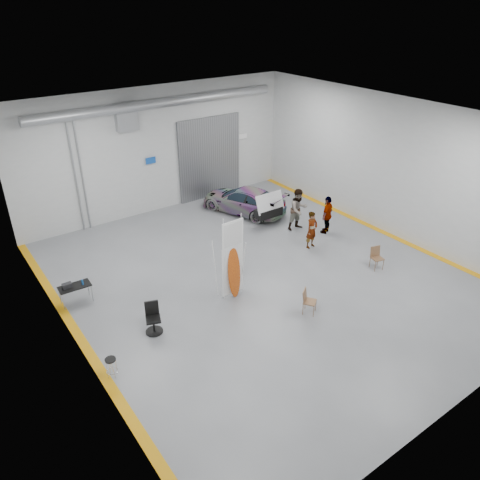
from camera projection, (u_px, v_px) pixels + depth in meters
ground at (260, 277)px, 17.92m from camera, size 16.00×16.00×0.00m
room_shell at (232, 158)px, 17.73m from camera, size 14.02×16.18×6.01m
sedan_car at (243, 200)px, 22.93m from camera, size 3.17×4.68×1.26m
person_a at (312, 230)px, 19.65m from camera, size 0.64×0.47×1.63m
person_b at (298, 209)px, 21.11m from camera, size 1.00×0.79×1.94m
person_c at (327, 215)px, 20.84m from camera, size 1.10×0.81×1.76m
surfboard_display at (233, 265)px, 16.21m from camera, size 0.89×0.26×3.15m
folding_chair_near at (309, 306)px, 15.79m from camera, size 0.58×0.64×0.89m
folding_chair_far at (376, 262)px, 18.34m from camera, size 0.52×0.55×0.89m
shop_stool at (112, 368)px, 13.13m from camera, size 0.33×0.33×0.64m
work_table at (73, 286)px, 16.11m from camera, size 1.10×0.58×0.88m
office_chair at (152, 320)px, 14.83m from camera, size 0.59×0.62×1.04m
trunk_lid at (268, 200)px, 21.25m from camera, size 1.47×0.89×0.04m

